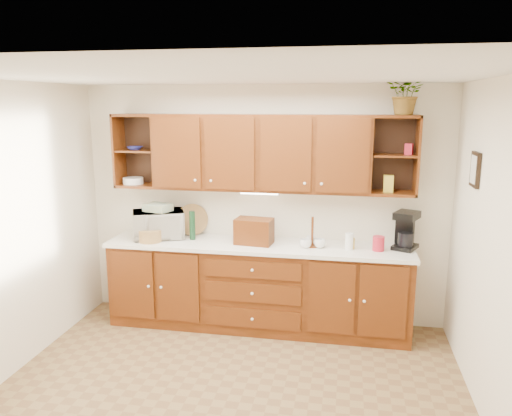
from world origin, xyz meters
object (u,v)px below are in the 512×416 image
at_px(coffee_maker, 406,231).
at_px(potted_plant, 407,93).
at_px(bread_box, 254,231).
at_px(microwave, 159,224).

distance_m(coffee_maker, potted_plant, 1.37).
height_order(bread_box, potted_plant, potted_plant).
distance_m(bread_box, potted_plant, 2.06).
bearing_deg(microwave, potted_plant, -22.99).
xyz_separation_m(coffee_maker, potted_plant, (-0.07, -0.03, 1.37)).
bearing_deg(bread_box, microwave, -176.17).
height_order(microwave, potted_plant, potted_plant).
height_order(bread_box, coffee_maker, coffee_maker).
bearing_deg(coffee_maker, bread_box, -151.00).
xyz_separation_m(microwave, bread_box, (1.08, -0.05, -0.02)).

